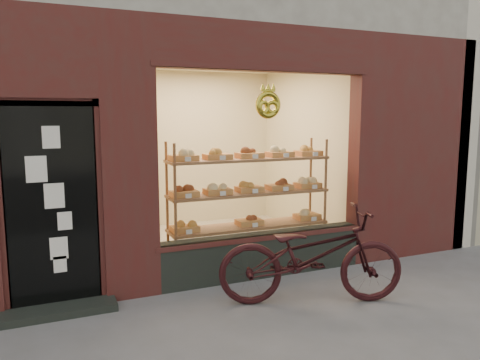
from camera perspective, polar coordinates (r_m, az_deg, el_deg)
name	(u,v)px	position (r m, az deg, el deg)	size (l,w,h in m)	color
display_shelf	(249,201)	(6.24, 1.14, -2.56)	(2.20, 0.45, 1.70)	brown
bicycle	(311,256)	(5.17, 8.67, -9.10)	(0.70, 2.00, 1.05)	black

